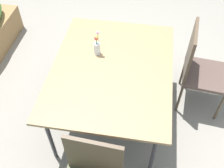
{
  "coord_description": "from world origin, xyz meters",
  "views": [
    {
      "loc": [
        -1.89,
        -0.26,
        2.55
      ],
      "look_at": [
        -0.09,
        0.03,
        0.49
      ],
      "focal_mm": 42.4,
      "sensor_mm": 36.0,
      "label": 1
    }
  ],
  "objects": [
    {
      "name": "chair_near_right",
      "position": [
        0.25,
        -0.86,
        0.55
      ],
      "size": [
        0.52,
        0.52,
        1.01
      ],
      "rotation": [
        0.0,
        0.0,
        3.04
      ],
      "color": "#4F3D36",
      "rests_on": "ground"
    },
    {
      "name": "ground_plane",
      "position": [
        0.0,
        0.0,
        0.0
      ],
      "size": [
        12.0,
        12.0,
        0.0
      ],
      "primitive_type": "plane",
      "color": "gray"
    },
    {
      "name": "flower_vase",
      "position": [
        0.08,
        0.21,
        0.83
      ],
      "size": [
        0.06,
        0.06,
        0.27
      ],
      "color": "silver",
      "rests_on": "dining_table"
    },
    {
      "name": "dining_table",
      "position": [
        -0.09,
        0.03,
        0.69
      ],
      "size": [
        1.5,
        1.17,
        0.74
      ],
      "color": "#8C704C",
      "rests_on": "ground"
    }
  ]
}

